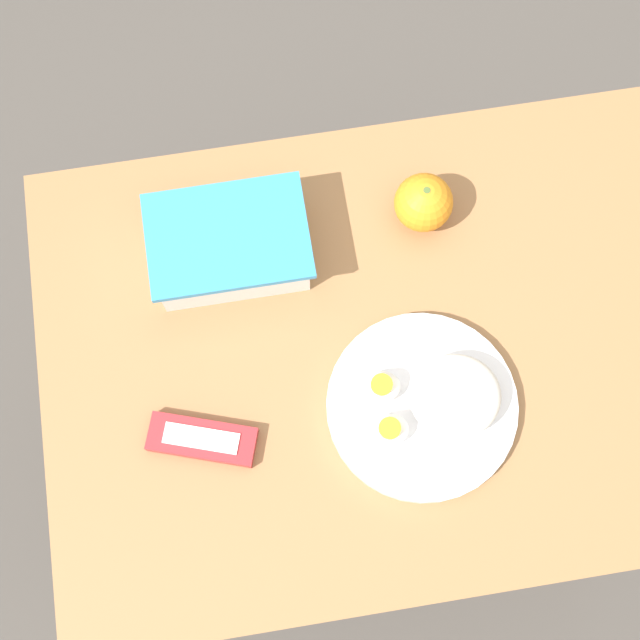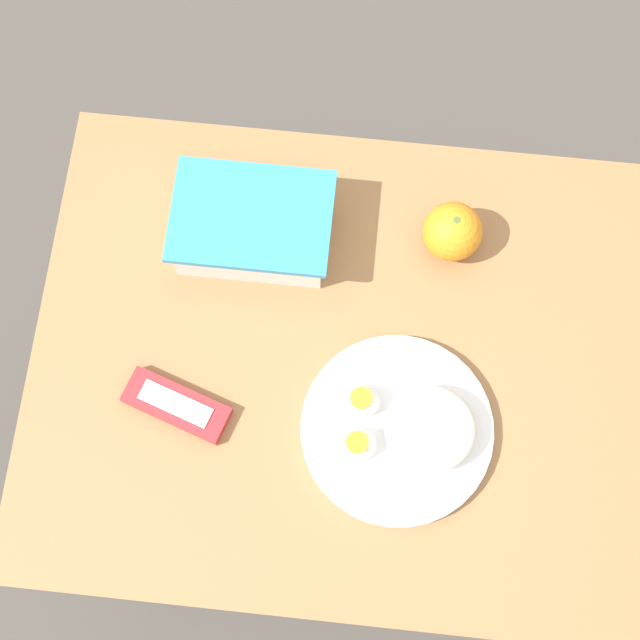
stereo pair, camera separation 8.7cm
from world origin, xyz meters
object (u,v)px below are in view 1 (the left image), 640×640
at_px(candy_bar, 202,439).
at_px(rice_plate, 430,403).
at_px(orange_fruit, 423,203).
at_px(food_container, 230,246).

bearing_deg(candy_bar, rice_plate, -0.41).
xyz_separation_m(orange_fruit, candy_bar, (-0.34, -0.27, -0.03)).
height_order(food_container, rice_plate, food_container).
relative_size(food_container, rice_plate, 0.85).
height_order(orange_fruit, rice_plate, orange_fruit).
bearing_deg(rice_plate, food_container, 132.07).
distance_m(orange_fruit, candy_bar, 0.43).
bearing_deg(candy_bar, orange_fruit, 38.21).
relative_size(food_container, candy_bar, 1.44).
relative_size(food_container, orange_fruit, 2.64).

